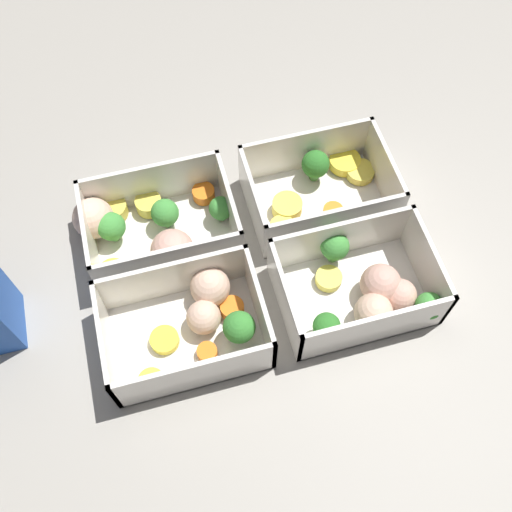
# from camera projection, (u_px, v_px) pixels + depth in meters

# --- Properties ---
(ground_plane) EXTENTS (4.00, 4.00, 0.00)m
(ground_plane) POSITION_uv_depth(u_px,v_px,m) (256.00, 266.00, 0.70)
(ground_plane) COLOR gray
(container_near_left) EXTENTS (0.17, 0.13, 0.07)m
(container_near_left) POSITION_uv_depth(u_px,v_px,m) (319.00, 190.00, 0.73)
(container_near_left) COLOR silver
(container_near_left) RESTS_ON ground_plane
(container_near_right) EXTENTS (0.20, 0.14, 0.07)m
(container_near_right) POSITION_uv_depth(u_px,v_px,m) (149.00, 228.00, 0.70)
(container_near_right) COLOR silver
(container_near_right) RESTS_ON ground_plane
(container_far_left) EXTENTS (0.17, 0.13, 0.07)m
(container_far_left) POSITION_uv_depth(u_px,v_px,m) (366.00, 290.00, 0.66)
(container_far_left) COLOR silver
(container_far_left) RESTS_ON ground_plane
(container_far_right) EXTENTS (0.17, 0.12, 0.07)m
(container_far_right) POSITION_uv_depth(u_px,v_px,m) (197.00, 321.00, 0.64)
(container_far_right) COLOR silver
(container_far_right) RESTS_ON ground_plane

